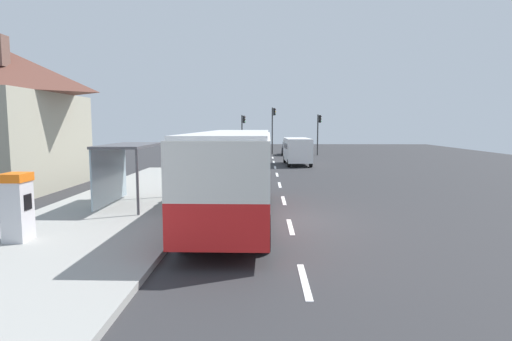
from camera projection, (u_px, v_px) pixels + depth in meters
ground_plane at (273, 175)px, 29.26m from camera, size 56.00×92.00×0.04m
sidewalk_platform at (125, 207)px, 17.44m from camera, size 6.20×30.00×0.18m
lane_stripe_seg_0 at (304, 281)px, 9.37m from camera, size 0.16×2.20×0.01m
lane_stripe_seg_1 at (290, 227)px, 14.34m from camera, size 0.16×2.20×0.01m
lane_stripe_seg_2 at (284, 200)px, 19.31m from camera, size 0.16×2.20×0.01m
lane_stripe_seg_3 at (280, 185)px, 24.28m from camera, size 0.16×2.20×0.01m
lane_stripe_seg_4 at (277, 175)px, 29.25m from camera, size 0.16×2.20×0.01m
lane_stripe_seg_5 at (275, 167)px, 34.22m from camera, size 0.16×2.20×0.01m
lane_stripe_seg_6 at (274, 162)px, 39.19m from camera, size 0.16×2.20×0.01m
lane_stripe_seg_7 at (273, 158)px, 44.16m from camera, size 0.16×2.20×0.01m
bus at (235, 170)px, 15.17m from camera, size 2.63×11.04×3.21m
white_van at (297, 149)px, 36.21m from camera, size 2.18×5.26×2.30m
sedan_near at (290, 148)px, 48.27m from camera, size 2.04×4.49×1.52m
ticket_machine at (17, 206)px, 11.89m from camera, size 0.66×0.76×1.94m
recycling_bin_red at (178, 193)px, 17.43m from camera, size 0.52×0.52×0.95m
recycling_bin_green at (182, 190)px, 18.12m from camera, size 0.52×0.52×0.95m
recycling_bin_orange at (185, 188)px, 18.82m from camera, size 0.52×0.52×0.95m
traffic_light_near_side at (319, 128)px, 47.46m from camera, size 0.49×0.28×4.59m
traffic_light_far_side at (243, 128)px, 48.42m from camera, size 0.49×0.28×4.55m
traffic_light_median at (273, 123)px, 49.09m from camera, size 0.49×0.28×5.44m
bus_shelter at (122, 159)px, 17.11m from camera, size 1.80×4.00×2.50m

